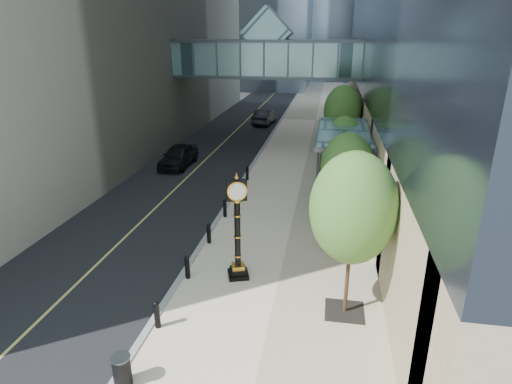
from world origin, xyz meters
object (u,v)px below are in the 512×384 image
(trash_bin, at_px, (122,371))
(car_far, at_px, (265,117))
(pedestrian, at_px, (324,235))
(car_near, at_px, (178,156))
(street_clock, at_px, (238,235))

(trash_bin, bearing_deg, car_far, 92.76)
(car_far, bearing_deg, trash_bin, 98.37)
(pedestrian, height_order, car_far, car_far)
(car_near, bearing_deg, street_clock, -61.00)
(street_clock, height_order, trash_bin, street_clock)
(trash_bin, relative_size, car_far, 0.18)
(pedestrian, bearing_deg, street_clock, 23.65)
(trash_bin, height_order, pedestrian, pedestrian)
(car_far, bearing_deg, pedestrian, 109.56)
(trash_bin, relative_size, pedestrian, 0.58)
(street_clock, xyz_separation_m, trash_bin, (-2.01, -6.25, -1.45))
(car_near, xyz_separation_m, car_far, (3.95, 17.37, 0.02))
(trash_bin, distance_m, car_near, 21.84)
(street_clock, distance_m, car_near, 16.78)
(car_near, bearing_deg, pedestrian, -45.56)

